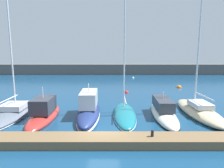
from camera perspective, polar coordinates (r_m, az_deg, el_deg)
The scene contains 13 objects.
ground_plane at distance 15.68m, azimuth -2.21°, elevation -14.22°, with size 120.00×120.00×0.00m, color navy.
dock_pier at distance 14.20m, azimuth -2.48°, elevation -15.55°, with size 26.21×1.71×0.59m, color brown.
breakwater_seawall at distance 53.07m, azimuth -0.44°, elevation 4.18°, with size 108.00×2.65×2.62m, color #5B5651.
sailboat_slate_nearest at distance 22.58m, azimuth -25.43°, elevation -6.83°, with size 3.11×10.08×16.40m.
motorboat_red_second at distance 20.06m, azimuth -18.27°, elevation -7.65°, with size 2.15×7.41×3.31m.
motorboat_navy_third at distance 19.91m, azimuth -6.27°, elevation -6.91°, with size 2.25×8.54×3.38m.
sailboat_teal_fourth at distance 19.97m, azimuth 3.78°, elevation -8.26°, with size 2.17×8.07×12.78m.
motorboat_ivory_fifth at distance 20.31m, azimuth 14.47°, elevation -7.61°, with size 2.26×8.15×2.62m.
sailboat_sand_sixth at distance 21.93m, azimuth 23.44°, elevation -6.59°, with size 2.98×9.20×19.18m.
mooring_buoy_red at distance 30.23m, azimuth 4.32°, elevation -2.51°, with size 0.66×0.66×0.66m, color red.
mooring_buoy_white at distance 46.38m, azimuth 6.21°, elevation 1.71°, with size 0.53×0.53×0.53m, color white.
mooring_buoy_orange at distance 36.16m, azimuth 18.55°, elevation -0.98°, with size 0.84×0.84×0.84m, color orange.
dock_bollard at distance 14.23m, azimuth 11.50°, elevation -13.41°, with size 0.20×0.20×0.44m, color black.
Camera 1 is at (0.65, -14.33, 6.33)m, focal length 32.59 mm.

